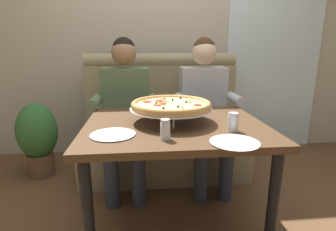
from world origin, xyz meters
TOP-DOWN VIEW (x-y plane):
  - ground_plane at (0.00, 0.00)m, footprint 16.00×16.00m
  - back_wall_with_window at (0.00, 1.49)m, footprint 6.00×0.12m
  - window_panel at (1.31, 1.41)m, footprint 1.10×0.02m
  - booth_bench at (0.00, 0.92)m, footprint 1.53×0.78m
  - dining_table at (0.00, 0.00)m, footprint 1.11×0.89m
  - diner_left at (-0.34, 0.65)m, footprint 0.54×0.64m
  - diner_right at (0.34, 0.65)m, footprint 0.54×0.64m
  - pizza at (-0.02, 0.04)m, footprint 0.52×0.52m
  - shaker_pepper_flakes at (-0.09, -0.28)m, footprint 0.05×0.05m
  - shaker_parmesan at (0.30, -0.18)m, footprint 0.06×0.06m
  - plate_near_left at (-0.36, -0.19)m, footprint 0.25×0.25m
  - plate_near_right at (0.25, -0.37)m, footprint 0.25×0.25m
  - patio_chair at (1.39, 1.99)m, footprint 0.40×0.40m
  - potted_plant at (-1.17, 0.87)m, footprint 0.36×0.36m

SIDE VIEW (x-z plane):
  - ground_plane at x=0.00m, z-range 0.00..0.00m
  - potted_plant at x=-1.17m, z-range 0.04..0.74m
  - booth_bench at x=0.00m, z-range -0.17..0.96m
  - patio_chair at x=1.39m, z-range 0.09..0.95m
  - dining_table at x=0.00m, z-range 0.27..1.00m
  - diner_left at x=-0.34m, z-range 0.07..1.35m
  - diner_right at x=0.34m, z-range 0.07..1.35m
  - plate_near_left at x=-0.36m, z-range 0.73..0.75m
  - plate_near_right at x=0.25m, z-range 0.73..0.75m
  - shaker_parmesan at x=0.30m, z-range 0.72..0.83m
  - shaker_pepper_flakes at x=-0.09m, z-range 0.72..0.83m
  - pizza at x=-0.02m, z-range 0.77..0.91m
  - back_wall_with_window at x=0.00m, z-range 0.00..2.80m
  - window_panel at x=1.31m, z-range 0.00..2.80m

